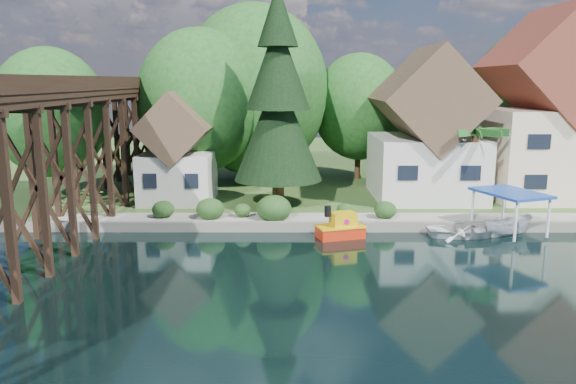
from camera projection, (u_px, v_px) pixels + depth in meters
The scene contains 15 objects.
ground at pixel (354, 277), 26.35m from camera, with size 140.00×140.00×0.00m, color black.
bank at pixel (318, 165), 59.64m from camera, with size 140.00×52.00×0.50m, color #2D5120.
seawall at pixel (405, 227), 34.13m from camera, with size 60.00×0.40×0.62m, color slate.
promenade at pixel (432, 218), 35.35m from camera, with size 50.00×2.60×0.06m, color gray.
trestle_bridge at pixel (51, 150), 30.40m from camera, with size 4.12×44.18×9.30m.
house_left at pixel (426, 135), 41.02m from camera, with size 7.64×8.64×11.02m.
house_center at pixel (548, 117), 41.24m from camera, with size 8.65×9.18×13.89m.
shed at pixel (177, 155), 39.84m from camera, with size 5.09×5.40×7.85m.
bg_trees at pixel (339, 102), 45.76m from camera, with size 49.90×13.30×10.57m.
shrubs at pixel (264, 207), 35.19m from camera, with size 15.76×2.47×1.70m.
conifer at pixel (278, 102), 37.73m from camera, with size 6.03×6.03×14.84m.
palm_tree at pixel (476, 134), 37.40m from camera, with size 5.23×5.23×5.76m.
tugboat at pixel (341, 228), 32.80m from camera, with size 3.05×2.22×1.99m.
boat_white_a at pixel (465, 229), 33.07m from camera, with size 3.14×4.40×0.91m, color white.
boat_canopy at pixel (509, 217), 33.06m from camera, with size 4.14×4.89×2.67m.
Camera 1 is at (-3.05, -25.06, 9.07)m, focal length 35.00 mm.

